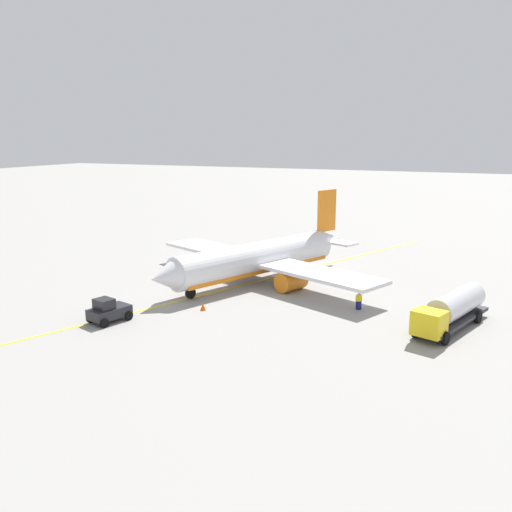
{
  "coord_description": "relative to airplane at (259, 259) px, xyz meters",
  "views": [
    {
      "loc": [
        55.16,
        24.3,
        16.31
      ],
      "look_at": [
        0.0,
        0.0,
        3.0
      ],
      "focal_mm": 38.76,
      "sensor_mm": 36.0,
      "label": 1
    }
  ],
  "objects": [
    {
      "name": "fuel_tanker",
      "position": [
        7.76,
        21.24,
        -0.86
      ],
      "size": [
        11.15,
        5.69,
        3.15
      ],
      "color": "#2D2D33",
      "rests_on": "ground"
    },
    {
      "name": "taxi_line_marking",
      "position": [
        0.46,
        -0.19,
        -2.59
      ],
      "size": [
        64.78,
        27.11,
        0.01
      ],
      "primitive_type": "cube",
      "rotation": [
        0.0,
        0.0,
        -0.39
      ],
      "color": "yellow",
      "rests_on": "ground"
    },
    {
      "name": "airplane",
      "position": [
        0.0,
        0.0,
        0.0
      ],
      "size": [
        27.89,
        30.48,
        9.56
      ],
      "color": "white",
      "rests_on": "ground"
    },
    {
      "name": "safety_cone_nose",
      "position": [
        11.87,
        -0.66,
        -2.28
      ],
      "size": [
        0.57,
        0.57,
        0.63
      ],
      "primitive_type": "cone",
      "color": "#F2590F",
      "rests_on": "ground"
    },
    {
      "name": "refueling_worker",
      "position": [
        5.72,
        12.79,
        -1.77
      ],
      "size": [
        0.63,
        0.56,
        1.71
      ],
      "color": "navy",
      "rests_on": "ground"
    },
    {
      "name": "pushback_tug",
      "position": [
        18.13,
        -6.74,
        -1.59
      ],
      "size": [
        4.01,
        3.14,
        2.2
      ],
      "color": "#232328",
      "rests_on": "ground"
    },
    {
      "name": "ground_plane",
      "position": [
        0.46,
        -0.19,
        -2.59
      ],
      "size": [
        400.0,
        400.0,
        0.0
      ],
      "primitive_type": "plane",
      "color": "#9E9B96"
    }
  ]
}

